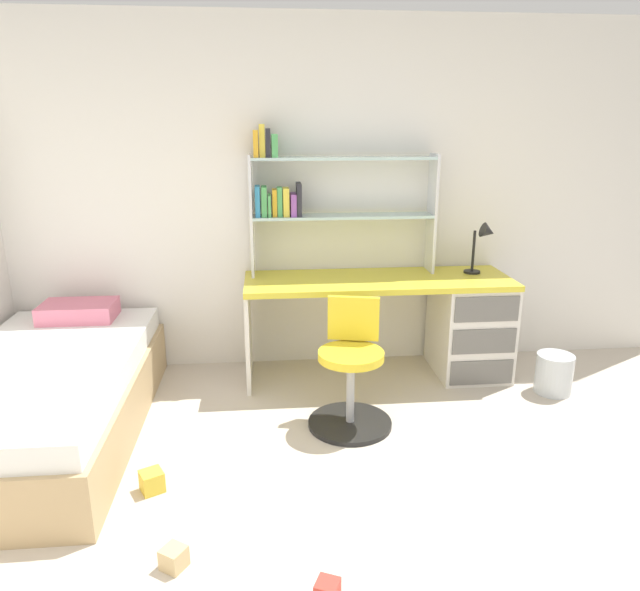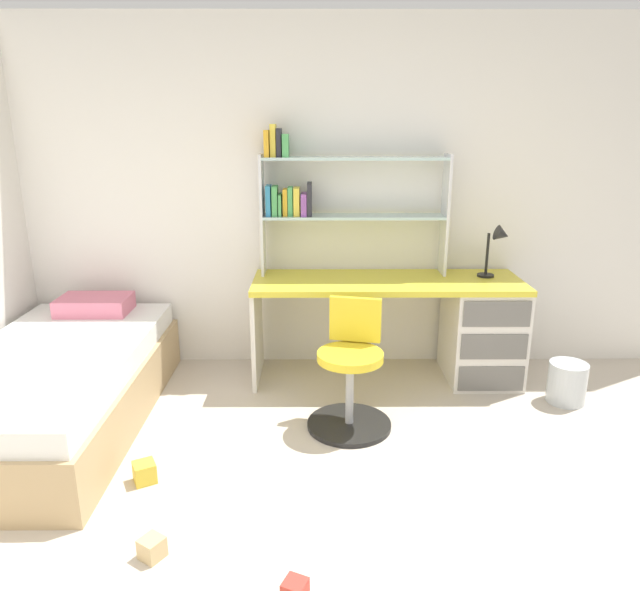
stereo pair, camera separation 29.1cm
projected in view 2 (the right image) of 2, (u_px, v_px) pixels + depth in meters
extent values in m
cube|color=white|center=(340.00, 198.00, 4.28)|extent=(5.67, 0.06, 2.55)
cube|color=gold|center=(388.00, 282.00, 4.09)|extent=(1.90, 0.62, 0.04)
cube|color=silver|center=(482.00, 332.00, 4.20)|extent=(0.50, 0.59, 0.71)
cube|color=silver|center=(257.00, 332.00, 4.19)|extent=(0.03, 0.56, 0.71)
cube|color=#64625E|center=(491.00, 379.00, 3.98)|extent=(0.45, 0.01, 0.18)
cube|color=#64625E|center=(494.00, 347.00, 3.92)|extent=(0.45, 0.01, 0.18)
cube|color=#64625E|center=(497.00, 314.00, 3.85)|extent=(0.45, 0.01, 0.18)
cube|color=silver|center=(262.00, 215.00, 4.14)|extent=(0.02, 0.22, 0.86)
cube|color=silver|center=(445.00, 215.00, 4.15)|extent=(0.02, 0.22, 0.86)
cube|color=silver|center=(354.00, 217.00, 4.15)|extent=(1.29, 0.22, 0.02)
cube|color=silver|center=(355.00, 158.00, 4.03)|extent=(1.29, 0.22, 0.02)
cube|color=#338CBF|center=(269.00, 200.00, 4.11)|extent=(0.03, 0.15, 0.21)
cube|color=#4CA559|center=(275.00, 201.00, 4.11)|extent=(0.04, 0.16, 0.21)
cube|color=#4CA559|center=(280.00, 205.00, 4.12)|extent=(0.02, 0.18, 0.15)
cube|color=gold|center=(285.00, 202.00, 4.11)|extent=(0.03, 0.13, 0.19)
cube|color=#4CA559|center=(290.00, 201.00, 4.11)|extent=(0.03, 0.13, 0.20)
cube|color=yellow|center=(297.00, 201.00, 4.11)|extent=(0.04, 0.15, 0.20)
cube|color=purple|center=(304.00, 204.00, 4.12)|extent=(0.04, 0.18, 0.16)
cube|color=#26262D|center=(310.00, 199.00, 4.11)|extent=(0.03, 0.18, 0.23)
cube|color=gold|center=(267.00, 143.00, 4.00)|extent=(0.03, 0.19, 0.18)
cube|color=yellow|center=(273.00, 141.00, 3.99)|extent=(0.04, 0.14, 0.22)
cube|color=#26262D|center=(279.00, 143.00, 4.00)|extent=(0.03, 0.16, 0.19)
cube|color=#4CA559|center=(286.00, 145.00, 4.00)|extent=(0.04, 0.18, 0.15)
cylinder|color=black|center=(485.00, 275.00, 4.17)|extent=(0.12, 0.12, 0.02)
cylinder|color=black|center=(487.00, 254.00, 4.13)|extent=(0.02, 0.02, 0.30)
cone|color=black|center=(502.00, 235.00, 4.04)|extent=(0.12, 0.11, 0.13)
cylinder|color=black|center=(349.00, 424.00, 3.58)|extent=(0.52, 0.52, 0.03)
cylinder|color=#A5A8AD|center=(350.00, 394.00, 3.52)|extent=(0.05, 0.05, 0.44)
cylinder|color=yellow|center=(350.00, 357.00, 3.45)|extent=(0.40, 0.40, 0.05)
cube|color=yellow|center=(355.00, 319.00, 3.57)|extent=(0.32, 0.11, 0.28)
cube|color=tan|center=(57.00, 398.00, 3.58)|extent=(1.06, 2.00, 0.35)
cube|color=white|center=(52.00, 362.00, 3.51)|extent=(1.00, 1.94, 0.14)
cube|color=#D8728C|center=(95.00, 305.00, 4.19)|extent=(0.50, 0.32, 0.12)
cylinder|color=silver|center=(567.00, 383.00, 3.87)|extent=(0.25, 0.25, 0.28)
cube|color=red|center=(295.00, 591.00, 2.27)|extent=(0.12, 0.12, 0.09)
cube|color=gold|center=(145.00, 472.00, 3.02)|extent=(0.15, 0.15, 0.11)
cube|color=tan|center=(152.00, 548.00, 2.49)|extent=(0.13, 0.13, 0.09)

